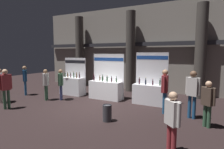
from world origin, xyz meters
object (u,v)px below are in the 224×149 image
Objects in this scene: visitor_1 at (165,87)px; visitor_7 at (208,100)px; trash_bin at (107,113)px; exhibitor_booth_1 at (106,88)px; exhibitor_booth_2 at (149,92)px; visitor_4 at (193,90)px; visitor_2 at (61,82)px; visitor_5 at (25,78)px; visitor_0 at (46,82)px; visitor_8 at (6,85)px; visitor_6 at (172,118)px; exhibitor_booth_0 at (72,85)px; visitor_3 at (0,82)px.

visitor_1 is 1.84m from visitor_7.
exhibitor_booth_1 is at bearing 121.18° from trash_bin.
exhibitor_booth_2 is 2.46m from visitor_4.
visitor_4 is (6.50, 0.22, 0.13)m from visitor_2.
visitor_2 is 0.94× the size of visitor_5.
visitor_5 is (-2.70, -0.15, 0.05)m from visitor_2.
visitor_0 is at bearing 31.49° from visitor_5.
visitor_8 is (-6.40, -2.78, -0.03)m from visitor_1.
visitor_0 reaches higher than trash_bin.
visitor_4 is 0.90m from visitor_7.
visitor_0 is at bearing -154.38° from visitor_6.
visitor_4 is at bearing 77.36° from visitor_1.
visitor_2 is at bearing 157.17° from trash_bin.
exhibitor_booth_0 is at bearing -105.14° from visitor_1.
exhibitor_booth_1 reaches higher than visitor_3.
visitor_6 is at bearing 101.31° from visitor_4.
exhibitor_booth_1 is 4.83m from visitor_8.
visitor_2 is (-2.01, -1.35, 0.38)m from exhibitor_booth_1.
visitor_6 is 7.34m from visitor_8.
visitor_7 is at bearing 18.98° from trash_bin.
visitor_7 is at bearing 57.40° from visitor_1.
visitor_2 is at bearing 42.27° from visitor_5.
exhibitor_booth_1 reaches higher than visitor_2.
exhibitor_booth_1 is (2.34, 0.03, 0.00)m from exhibitor_booth_0.
visitor_5 is at bearing 16.50° from visitor_4.
trash_bin is at bearing 51.93° from visitor_7.
visitor_1 reaches higher than visitor_3.
exhibitor_booth_2 reaches higher than exhibitor_booth_0.
visitor_7 is at bearing 142.43° from visitor_4.
visitor_8 is (-0.97, -2.42, 0.10)m from visitor_2.
visitor_7 is at bearing 50.36° from visitor_2.
visitor_4 reaches higher than visitor_2.
visitor_0 is 0.90× the size of visitor_1.
exhibitor_booth_0 is at bearing 5.06° from visitor_4.
visitor_1 is 8.03m from visitor_3.
visitor_1 is at bearing -116.44° from visitor_3.
visitor_5 is (-4.71, -1.50, 0.43)m from exhibitor_booth_1.
visitor_6 is 1.00× the size of visitor_7.
visitor_8 reaches higher than visitor_7.
visitor_1 is 6.97m from visitor_8.
visitor_3 is (-1.95, -3.22, 0.44)m from exhibitor_booth_0.
exhibitor_booth_0 is at bearing 19.32° from visitor_7.
trash_bin is 0.36× the size of visitor_3.
visitor_1 is 1.16× the size of visitor_6.
exhibitor_booth_1 is at bearing -177.29° from exhibitor_booth_2.
visitor_4 reaches higher than visitor_3.
visitor_7 is 0.88× the size of visitor_8.
trash_bin is 3.37m from visitor_4.
exhibitor_booth_2 is 3.14m from trash_bin.
visitor_6 is at bearing 106.54° from visitor_7.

